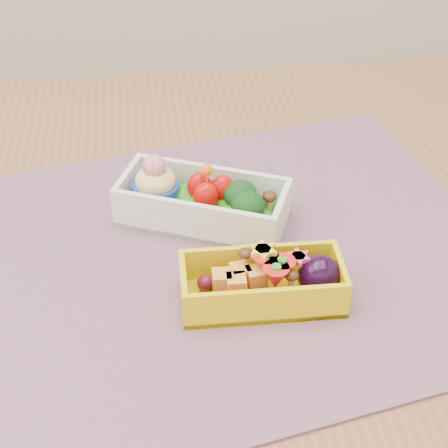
{
  "coord_description": "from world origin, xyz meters",
  "views": [
    {
      "loc": [
        -0.11,
        -0.57,
        1.21
      ],
      "look_at": [
        -0.04,
        -0.03,
        0.79
      ],
      "focal_mm": 56.99,
      "sensor_mm": 36.0,
      "label": 1
    }
  ],
  "objects": [
    {
      "name": "table",
      "position": [
        0.0,
        0.0,
        0.65
      ],
      "size": [
        1.2,
        0.8,
        0.75
      ],
      "color": "brown",
      "rests_on": "ground"
    },
    {
      "name": "bento_white",
      "position": [
        -0.05,
        0.03,
        0.78
      ],
      "size": [
        0.19,
        0.14,
        0.07
      ],
      "rotation": [
        0.0,
        0.0,
        -0.42
      ],
      "color": "white",
      "rests_on": "placemat"
    },
    {
      "name": "bento_yellow",
      "position": [
        -0.01,
        -0.1,
        0.77
      ],
      "size": [
        0.15,
        0.07,
        0.05
      ],
      "rotation": [
        0.0,
        0.0,
        -0.03
      ],
      "color": "yellow",
      "rests_on": "placemat"
    },
    {
      "name": "placemat",
      "position": [
        -0.04,
        -0.03,
        0.75
      ],
      "size": [
        0.64,
        0.54,
        0.0
      ],
      "primitive_type": "cube",
      "rotation": [
        0.0,
        0.0,
        0.19
      ],
      "color": "#8C6070",
      "rests_on": "table"
    }
  ]
}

